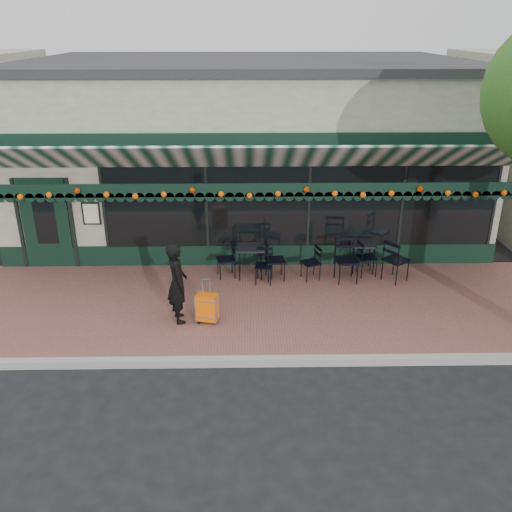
{
  "coord_description": "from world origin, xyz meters",
  "views": [
    {
      "loc": [
        -0.05,
        -8.15,
        5.55
      ],
      "look_at": [
        0.12,
        1.6,
        1.39
      ],
      "focal_mm": 38.0,
      "sensor_mm": 36.0,
      "label": 1
    }
  ],
  "objects_px": {
    "chair_a_right": "(367,258)",
    "chair_b_front": "(264,266)",
    "chair_a_extra": "(396,260)",
    "suitcase": "(207,308)",
    "cafe_table_a": "(363,246)",
    "cafe_table_b": "(250,250)",
    "chair_b_left": "(226,260)",
    "woman": "(177,283)",
    "chair_a_left": "(311,263)",
    "chair_a_front": "(347,261)",
    "chair_b_right": "(275,261)"
  },
  "relations": [
    {
      "from": "cafe_table_b",
      "to": "chair_a_right",
      "type": "height_order",
      "value": "chair_a_right"
    },
    {
      "from": "suitcase",
      "to": "chair_a_front",
      "type": "distance_m",
      "value": 3.54
    },
    {
      "from": "cafe_table_b",
      "to": "chair_a_right",
      "type": "distance_m",
      "value": 2.72
    },
    {
      "from": "chair_a_extra",
      "to": "cafe_table_a",
      "type": "bearing_deg",
      "value": 11.4
    },
    {
      "from": "cafe_table_a",
      "to": "chair_b_right",
      "type": "distance_m",
      "value": 2.14
    },
    {
      "from": "chair_a_extra",
      "to": "chair_a_front",
      "type": "bearing_deg",
      "value": 54.04
    },
    {
      "from": "woman",
      "to": "chair_a_right",
      "type": "bearing_deg",
      "value": -81.02
    },
    {
      "from": "chair_b_left",
      "to": "chair_b_front",
      "type": "relative_size",
      "value": 1.03
    },
    {
      "from": "woman",
      "to": "cafe_table_b",
      "type": "xyz_separation_m",
      "value": [
        1.43,
        2.03,
        -0.16
      ]
    },
    {
      "from": "woman",
      "to": "chair_b_left",
      "type": "bearing_deg",
      "value": -40.56
    },
    {
      "from": "cafe_table_b",
      "to": "chair_b_left",
      "type": "bearing_deg",
      "value": -178.84
    },
    {
      "from": "suitcase",
      "to": "chair_a_left",
      "type": "distance_m",
      "value": 2.98
    },
    {
      "from": "chair_a_left",
      "to": "chair_b_right",
      "type": "relative_size",
      "value": 0.88
    },
    {
      "from": "cafe_table_a",
      "to": "cafe_table_b",
      "type": "height_order",
      "value": "cafe_table_b"
    },
    {
      "from": "suitcase",
      "to": "chair_a_extra",
      "type": "distance_m",
      "value": 4.56
    },
    {
      "from": "chair_b_front",
      "to": "chair_a_right",
      "type": "bearing_deg",
      "value": 16.42
    },
    {
      "from": "chair_a_left",
      "to": "chair_b_left",
      "type": "xyz_separation_m",
      "value": [
        -1.95,
        0.17,
        0.02
      ]
    },
    {
      "from": "chair_a_left",
      "to": "chair_b_left",
      "type": "distance_m",
      "value": 1.95
    },
    {
      "from": "chair_b_right",
      "to": "chair_b_front",
      "type": "xyz_separation_m",
      "value": [
        -0.26,
        -0.2,
        -0.04
      ]
    },
    {
      "from": "chair_a_right",
      "to": "chair_b_right",
      "type": "height_order",
      "value": "chair_b_right"
    },
    {
      "from": "chair_b_left",
      "to": "cafe_table_a",
      "type": "bearing_deg",
      "value": 83.52
    },
    {
      "from": "chair_a_extra",
      "to": "chair_b_right",
      "type": "height_order",
      "value": "chair_a_extra"
    },
    {
      "from": "chair_a_front",
      "to": "chair_b_right",
      "type": "height_order",
      "value": "chair_a_front"
    },
    {
      "from": "woman",
      "to": "cafe_table_a",
      "type": "height_order",
      "value": "woman"
    },
    {
      "from": "chair_b_front",
      "to": "chair_a_front",
      "type": "bearing_deg",
      "value": 8.85
    },
    {
      "from": "chair_a_left",
      "to": "chair_a_extra",
      "type": "height_order",
      "value": "chair_a_extra"
    },
    {
      "from": "chair_a_front",
      "to": "chair_b_front",
      "type": "relative_size",
      "value": 1.25
    },
    {
      "from": "woman",
      "to": "suitcase",
      "type": "bearing_deg",
      "value": -117.14
    },
    {
      "from": "suitcase",
      "to": "chair_a_right",
      "type": "xyz_separation_m",
      "value": [
        3.58,
        2.15,
        0.11
      ]
    },
    {
      "from": "suitcase",
      "to": "cafe_table_a",
      "type": "relative_size",
      "value": 1.34
    },
    {
      "from": "suitcase",
      "to": "chair_a_right",
      "type": "distance_m",
      "value": 4.17
    },
    {
      "from": "woman",
      "to": "suitcase",
      "type": "distance_m",
      "value": 0.76
    },
    {
      "from": "chair_b_left",
      "to": "chair_b_right",
      "type": "height_order",
      "value": "chair_b_right"
    },
    {
      "from": "cafe_table_a",
      "to": "chair_b_right",
      "type": "height_order",
      "value": "chair_b_right"
    },
    {
      "from": "cafe_table_a",
      "to": "chair_b_left",
      "type": "height_order",
      "value": "chair_b_left"
    },
    {
      "from": "chair_b_right",
      "to": "chair_a_left",
      "type": "bearing_deg",
      "value": -97.72
    },
    {
      "from": "chair_a_left",
      "to": "chair_a_right",
      "type": "height_order",
      "value": "chair_a_right"
    },
    {
      "from": "woman",
      "to": "chair_a_right",
      "type": "height_order",
      "value": "woman"
    },
    {
      "from": "cafe_table_a",
      "to": "chair_b_left",
      "type": "bearing_deg",
      "value": -174.75
    },
    {
      "from": "suitcase",
      "to": "cafe_table_a",
      "type": "xyz_separation_m",
      "value": [
        3.51,
        2.41,
        0.31
      ]
    },
    {
      "from": "woman",
      "to": "chair_a_left",
      "type": "relative_size",
      "value": 2.08
    },
    {
      "from": "cafe_table_b",
      "to": "chair_a_right",
      "type": "xyz_separation_m",
      "value": [
        2.71,
        0.01,
        -0.24
      ]
    },
    {
      "from": "suitcase",
      "to": "chair_a_extra",
      "type": "bearing_deg",
      "value": 36.66
    },
    {
      "from": "cafe_table_a",
      "to": "chair_a_left",
      "type": "xyz_separation_m",
      "value": [
        -1.27,
        -0.46,
        -0.23
      ]
    },
    {
      "from": "woman",
      "to": "cafe_table_b",
      "type": "bearing_deg",
      "value": -52.45
    },
    {
      "from": "chair_a_right",
      "to": "chair_b_front",
      "type": "xyz_separation_m",
      "value": [
        -2.41,
        -0.38,
        -0.02
      ]
    },
    {
      "from": "suitcase",
      "to": "chair_a_front",
      "type": "relative_size",
      "value": 0.93
    },
    {
      "from": "cafe_table_a",
      "to": "chair_b_front",
      "type": "xyz_separation_m",
      "value": [
        -2.35,
        -0.64,
        -0.22
      ]
    },
    {
      "from": "chair_a_right",
      "to": "chair_a_extra",
      "type": "xyz_separation_m",
      "value": [
        0.59,
        -0.31,
        0.07
      ]
    },
    {
      "from": "chair_a_right",
      "to": "chair_b_front",
      "type": "height_order",
      "value": "chair_a_right"
    }
  ]
}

